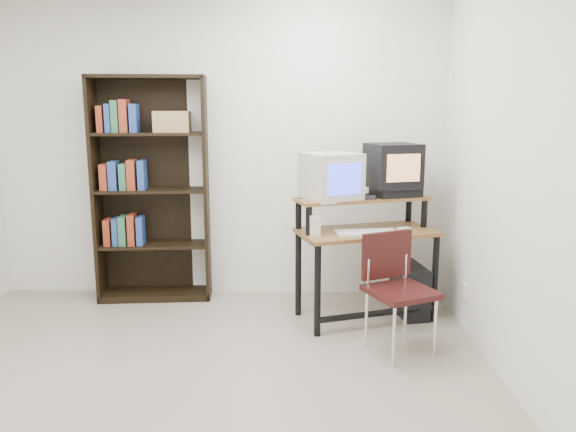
{
  "coord_description": "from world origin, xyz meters",
  "views": [
    {
      "loc": [
        0.71,
        -3.01,
        1.69
      ],
      "look_at": [
        0.63,
        1.1,
        0.9
      ],
      "focal_mm": 35.0,
      "sensor_mm": 36.0,
      "label": 1
    }
  ],
  "objects_px": {
    "crt_monitor": "(331,177)",
    "bookshelf": "(152,188)",
    "computer_desk": "(366,237)",
    "school_chair": "(396,280)",
    "pc_tower": "(409,290)",
    "crt_tv": "(393,166)"
  },
  "relations": [
    {
      "from": "computer_desk",
      "to": "school_chair",
      "type": "bearing_deg",
      "value": -95.35
    },
    {
      "from": "pc_tower",
      "to": "crt_monitor",
      "type": "bearing_deg",
      "value": 173.16
    },
    {
      "from": "crt_monitor",
      "to": "bookshelf",
      "type": "bearing_deg",
      "value": 135.68
    },
    {
      "from": "crt_tv",
      "to": "school_chair",
      "type": "bearing_deg",
      "value": -113.38
    },
    {
      "from": "computer_desk",
      "to": "bookshelf",
      "type": "bearing_deg",
      "value": 146.74
    },
    {
      "from": "bookshelf",
      "to": "computer_desk",
      "type": "bearing_deg",
      "value": -19.81
    },
    {
      "from": "pc_tower",
      "to": "school_chair",
      "type": "height_order",
      "value": "school_chair"
    },
    {
      "from": "computer_desk",
      "to": "crt_tv",
      "type": "xyz_separation_m",
      "value": [
        0.23,
        0.19,
        0.56
      ]
    },
    {
      "from": "pc_tower",
      "to": "bookshelf",
      "type": "bearing_deg",
      "value": 159.67
    },
    {
      "from": "crt_monitor",
      "to": "school_chair",
      "type": "height_order",
      "value": "crt_monitor"
    },
    {
      "from": "pc_tower",
      "to": "crt_tv",
      "type": "bearing_deg",
      "value": 134.96
    },
    {
      "from": "crt_monitor",
      "to": "bookshelf",
      "type": "xyz_separation_m",
      "value": [
        -1.55,
        0.44,
        -0.16
      ]
    },
    {
      "from": "computer_desk",
      "to": "crt_tv",
      "type": "height_order",
      "value": "crt_tv"
    },
    {
      "from": "bookshelf",
      "to": "crt_monitor",
      "type": "bearing_deg",
      "value": -20.83
    },
    {
      "from": "crt_tv",
      "to": "pc_tower",
      "type": "xyz_separation_m",
      "value": [
        0.16,
        -0.11,
        -1.02
      ]
    },
    {
      "from": "crt_tv",
      "to": "pc_tower",
      "type": "bearing_deg",
      "value": -52.31
    },
    {
      "from": "crt_tv",
      "to": "school_chair",
      "type": "relative_size",
      "value": 0.57
    },
    {
      "from": "computer_desk",
      "to": "bookshelf",
      "type": "xyz_separation_m",
      "value": [
        -1.83,
        0.49,
        0.33
      ]
    },
    {
      "from": "school_chair",
      "to": "pc_tower",
      "type": "bearing_deg",
      "value": 45.36
    },
    {
      "from": "pc_tower",
      "to": "computer_desk",
      "type": "bearing_deg",
      "value": -178.16
    },
    {
      "from": "crt_tv",
      "to": "crt_monitor",
      "type": "bearing_deg",
      "value": 178.78
    },
    {
      "from": "crt_tv",
      "to": "bookshelf",
      "type": "height_order",
      "value": "bookshelf"
    }
  ]
}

